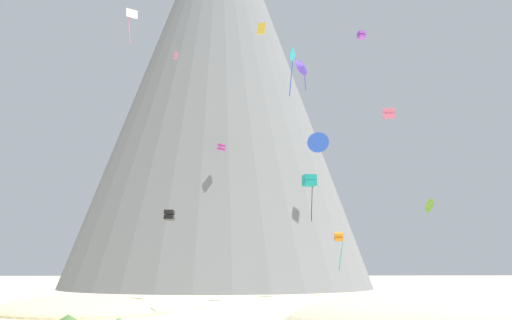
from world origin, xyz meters
TOP-DOWN VIEW (x-y plane):
  - dune_foreground_right at (-14.53, 23.42)m, footprint 13.66×13.77m
  - rock_massif at (-3.10, 74.81)m, footprint 53.84×53.21m
  - kite_white_mid at (-12.46, 27.41)m, footprint 0.95×0.72m
  - kite_teal_low at (5.66, 46.41)m, footprint 1.61×1.62m
  - kite_indigo_mid at (3.76, 37.31)m, footprint 1.89×1.91m
  - kite_gold_mid at (-1.80, 18.66)m, footprint 0.69×0.37m
  - kite_violet_high at (14.25, 54.69)m, footprint 1.16×1.18m
  - kite_magenta_mid at (-4.45, 54.92)m, footprint 1.07×1.06m
  - kite_black_low at (-8.45, 22.82)m, footprint 0.79×0.82m
  - kite_rainbow_mid at (8.62, 23.24)m, footprint 1.14×1.20m
  - kite_orange_low at (9.30, 48.32)m, footprint 1.00×1.08m
  - kite_lime_low at (20.47, 48.49)m, footprint 1.13×1.90m
  - kite_pink_high at (-10.54, 54.30)m, footprint 0.70×0.50m
  - kite_blue_mid at (5.98, 41.66)m, footprint 2.49×1.33m
  - kite_cyan_mid at (1.20, 25.03)m, footprint 0.67×1.10m

SIDE VIEW (x-z plane):
  - dune_foreground_right at x=-14.53m, z-range -1.25..1.25m
  - kite_orange_low at x=9.30m, z-range 4.44..8.92m
  - kite_black_low at x=-8.45m, z-range 6.70..7.49m
  - kite_lime_low at x=20.47m, z-range 9.55..11.34m
  - kite_teal_low at x=5.66m, z-range 10.37..15.71m
  - kite_rainbow_mid at x=8.62m, z-range 14.77..15.83m
  - kite_blue_mid at x=5.98m, z-range 15.34..17.74m
  - kite_magenta_mid at x=-4.45m, z-range 18.00..18.99m
  - kite_cyan_mid at x=1.20m, z-range 18.03..22.13m
  - kite_gold_mid at x=-1.80m, z-range 19.82..20.80m
  - kite_indigo_mid at x=3.76m, z-range 21.95..25.39m
  - kite_white_mid at x=-12.46m, z-range 23.00..26.07m
  - kite_pink_high at x=-10.54m, z-range 29.96..31.01m
  - rock_massif at x=-3.10m, z-range -3.11..64.60m
  - kite_violet_high at x=14.25m, z-range 33.53..34.53m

